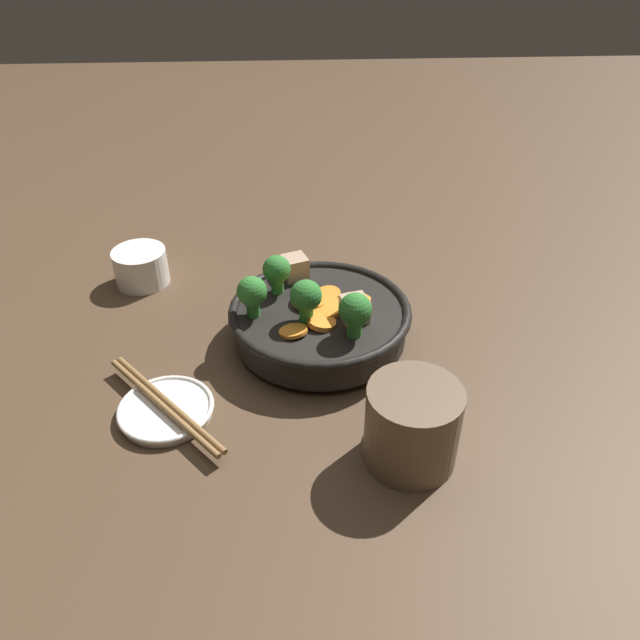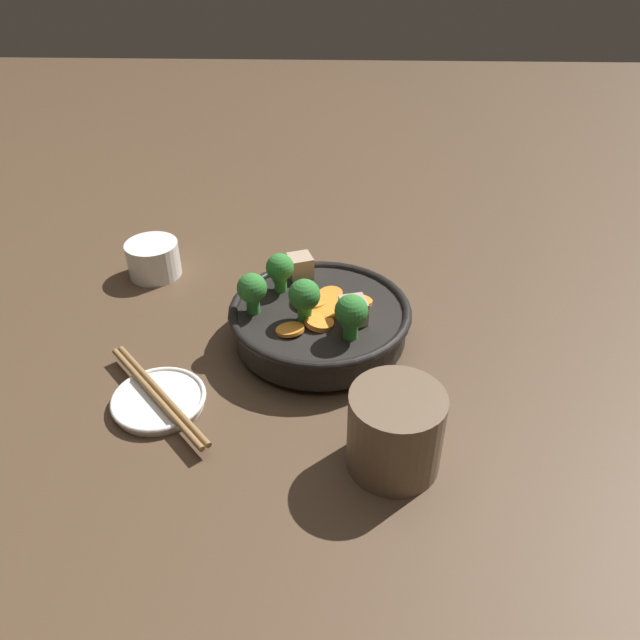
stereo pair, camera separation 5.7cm
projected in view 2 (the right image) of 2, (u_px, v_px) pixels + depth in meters
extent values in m
plane|color=#4C3826|center=(320.00, 340.00, 0.82)|extent=(3.00, 3.00, 0.00)
cylinder|color=black|center=(320.00, 337.00, 0.82)|extent=(0.12, 0.12, 0.01)
cylinder|color=black|center=(320.00, 322.00, 0.81)|extent=(0.22, 0.22, 0.04)
torus|color=black|center=(320.00, 310.00, 0.79)|extent=(0.23, 0.23, 0.01)
cylinder|color=brown|center=(320.00, 317.00, 0.80)|extent=(0.21, 0.21, 0.02)
cylinder|color=orange|center=(290.00, 330.00, 0.76)|extent=(0.05, 0.05, 0.01)
cylinder|color=orange|center=(326.00, 308.00, 0.79)|extent=(0.06, 0.06, 0.01)
cylinder|color=orange|center=(311.00, 300.00, 0.81)|extent=(0.06, 0.06, 0.01)
cylinder|color=orange|center=(322.00, 322.00, 0.77)|extent=(0.05, 0.05, 0.01)
cylinder|color=orange|center=(331.00, 294.00, 0.82)|extent=(0.05, 0.05, 0.01)
cylinder|color=orange|center=(358.00, 301.00, 0.81)|extent=(0.05, 0.05, 0.01)
cylinder|color=green|center=(253.00, 304.00, 0.78)|extent=(0.02, 0.02, 0.02)
sphere|color=#2D752D|center=(252.00, 288.00, 0.77)|extent=(0.04, 0.04, 0.04)
cylinder|color=green|center=(351.00, 329.00, 0.74)|extent=(0.02, 0.02, 0.02)
sphere|color=#2D752D|center=(351.00, 311.00, 0.73)|extent=(0.04, 0.04, 0.04)
cylinder|color=green|center=(305.00, 312.00, 0.77)|extent=(0.02, 0.02, 0.02)
sphere|color=#2D752D|center=(304.00, 295.00, 0.75)|extent=(0.04, 0.04, 0.04)
cylinder|color=green|center=(281.00, 283.00, 0.83)|extent=(0.02, 0.02, 0.02)
sphere|color=#2D752D|center=(280.00, 267.00, 0.81)|extent=(0.04, 0.04, 0.04)
cube|color=tan|center=(353.00, 311.00, 0.77)|extent=(0.04, 0.04, 0.03)
cube|color=tan|center=(300.00, 266.00, 0.85)|extent=(0.04, 0.04, 0.03)
cylinder|color=white|center=(159.00, 401.00, 0.72)|extent=(0.10, 0.10, 0.01)
torus|color=white|center=(159.00, 398.00, 0.72)|extent=(0.11, 0.11, 0.01)
cylinder|color=white|center=(153.00, 259.00, 0.94)|extent=(0.08, 0.08, 0.05)
cylinder|color=brown|center=(152.00, 250.00, 0.93)|extent=(0.07, 0.07, 0.00)
cylinder|color=brown|center=(395.00, 431.00, 0.63)|extent=(0.10, 0.10, 0.09)
torus|color=brown|center=(393.00, 395.00, 0.66)|extent=(0.05, 0.01, 0.05)
cylinder|color=olive|center=(161.00, 393.00, 0.72)|extent=(0.16, 0.14, 0.01)
cylinder|color=olive|center=(155.00, 396.00, 0.71)|extent=(0.16, 0.14, 0.01)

